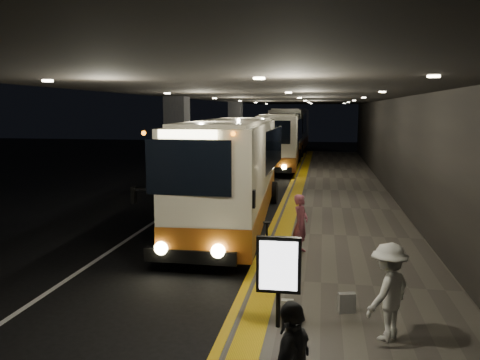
% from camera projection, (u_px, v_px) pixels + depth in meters
% --- Properties ---
extents(ground, '(90.00, 90.00, 0.00)m').
position_uv_depth(ground, '(186.00, 241.00, 14.07)').
color(ground, black).
extents(lane_line_white, '(0.12, 50.00, 0.01)m').
position_uv_depth(lane_line_white, '(179.00, 205.00, 19.25)').
color(lane_line_white, silver).
rests_on(lane_line_white, ground).
extents(kerb_stripe_yellow, '(0.18, 50.00, 0.01)m').
position_uv_depth(kerb_stripe_yellow, '(280.00, 209.00, 18.53)').
color(kerb_stripe_yellow, gold).
rests_on(kerb_stripe_yellow, ground).
extents(sidewalk, '(4.50, 50.00, 0.15)m').
position_uv_depth(sidewalk, '(342.00, 210.00, 18.10)').
color(sidewalk, '#514C44').
rests_on(sidewalk, ground).
extents(tactile_strip, '(0.50, 50.00, 0.01)m').
position_uv_depth(tactile_strip, '(292.00, 206.00, 18.42)').
color(tactile_strip, gold).
rests_on(tactile_strip, sidewalk).
extents(terminal_wall, '(0.10, 50.00, 6.00)m').
position_uv_depth(terminal_wall, '(406.00, 135.00, 17.28)').
color(terminal_wall, black).
rests_on(terminal_wall, ground).
extents(support_columns, '(0.80, 24.80, 4.40)m').
position_uv_depth(support_columns, '(178.00, 155.00, 17.89)').
color(support_columns, black).
rests_on(support_columns, ground).
extents(canopy, '(9.00, 50.00, 0.40)m').
position_uv_depth(canopy, '(285.00, 91.00, 17.82)').
color(canopy, black).
rests_on(canopy, support_columns).
extents(coach_main, '(2.93, 11.24, 3.47)m').
position_uv_depth(coach_main, '(234.00, 175.00, 16.10)').
color(coach_main, beige).
rests_on(coach_main, ground).
extents(coach_second, '(2.73, 11.34, 3.54)m').
position_uv_depth(coach_second, '(281.00, 142.00, 31.85)').
color(coach_second, beige).
rests_on(coach_second, ground).
extents(coach_third, '(2.80, 12.38, 3.88)m').
position_uv_depth(coach_third, '(291.00, 132.00, 42.63)').
color(coach_third, beige).
rests_on(coach_third, ground).
extents(passenger_boarding, '(0.54, 0.66, 1.56)m').
position_uv_depth(passenger_boarding, '(301.00, 224.00, 12.33)').
color(passenger_boarding, '#A84E60').
rests_on(passenger_boarding, sidewalk).
extents(passenger_waiting_white, '(1.03, 1.13, 1.63)m').
position_uv_depth(passenger_waiting_white, '(388.00, 292.00, 7.65)').
color(passenger_waiting_white, '#BBBCB5').
rests_on(passenger_waiting_white, sidewalk).
extents(bag_polka, '(0.34, 0.22, 0.38)m').
position_uv_depth(bag_polka, '(347.00, 303.00, 8.73)').
color(bag_polka, black).
rests_on(bag_polka, sidewalk).
extents(bag_plain, '(0.23, 0.14, 0.28)m').
position_uv_depth(bag_plain, '(287.00, 307.00, 8.65)').
color(bag_plain, '#B5B3AA').
rests_on(bag_plain, sidewalk).
extents(info_sign, '(0.77, 0.14, 1.62)m').
position_uv_depth(info_sign, '(279.00, 267.00, 8.01)').
color(info_sign, black).
rests_on(info_sign, sidewalk).
extents(stanchion_post, '(0.05, 0.05, 1.18)m').
position_uv_depth(stanchion_post, '(267.00, 247.00, 10.87)').
color(stanchion_post, black).
rests_on(stanchion_post, sidewalk).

